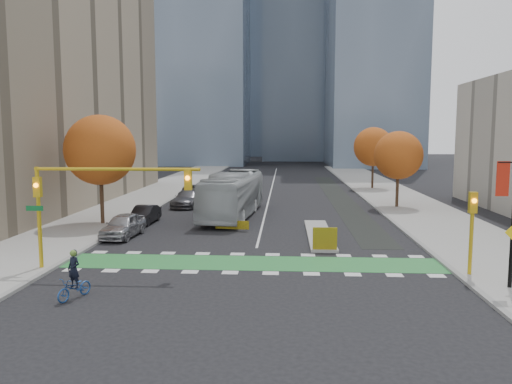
# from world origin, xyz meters

# --- Properties ---
(ground) EXTENTS (300.00, 300.00, 0.00)m
(ground) POSITION_xyz_m (0.00, 0.00, 0.00)
(ground) COLOR black
(ground) RESTS_ON ground
(sidewalk_west) EXTENTS (7.00, 120.00, 0.15)m
(sidewalk_west) POSITION_xyz_m (-13.50, 20.00, 0.07)
(sidewalk_west) COLOR gray
(sidewalk_west) RESTS_ON ground
(sidewalk_east) EXTENTS (7.00, 120.00, 0.15)m
(sidewalk_east) POSITION_xyz_m (13.50, 20.00, 0.07)
(sidewalk_east) COLOR gray
(sidewalk_east) RESTS_ON ground
(curb_west) EXTENTS (0.30, 120.00, 0.16)m
(curb_west) POSITION_xyz_m (-10.00, 20.00, 0.07)
(curb_west) COLOR gray
(curb_west) RESTS_ON ground
(curb_east) EXTENTS (0.30, 120.00, 0.16)m
(curb_east) POSITION_xyz_m (10.00, 20.00, 0.07)
(curb_east) COLOR gray
(curb_east) RESTS_ON ground
(bike_crossing) EXTENTS (20.00, 3.00, 0.01)m
(bike_crossing) POSITION_xyz_m (0.00, 1.50, 0.01)
(bike_crossing) COLOR #287C37
(bike_crossing) RESTS_ON ground
(centre_line) EXTENTS (0.15, 70.00, 0.01)m
(centre_line) POSITION_xyz_m (0.00, 40.00, 0.01)
(centre_line) COLOR silver
(centre_line) RESTS_ON ground
(bike_lane_paint) EXTENTS (2.50, 50.00, 0.01)m
(bike_lane_paint) POSITION_xyz_m (7.50, 30.00, 0.01)
(bike_lane_paint) COLOR black
(bike_lane_paint) RESTS_ON ground
(median_island) EXTENTS (1.60, 10.00, 0.16)m
(median_island) POSITION_xyz_m (4.00, 9.00, 0.08)
(median_island) COLOR gray
(median_island) RESTS_ON ground
(hazard_board) EXTENTS (1.40, 0.12, 1.30)m
(hazard_board) POSITION_xyz_m (4.00, 4.20, 0.80)
(hazard_board) COLOR yellow
(hazard_board) RESTS_ON median_island
(building_west) EXTENTS (16.00, 44.00, 25.00)m
(building_west) POSITION_xyz_m (-24.00, 22.00, 12.50)
(building_west) COLOR gray
(building_west) RESTS_ON ground
(tower_nw) EXTENTS (22.00, 22.00, 70.00)m
(tower_nw) POSITION_xyz_m (-18.00, 90.00, 35.00)
(tower_nw) COLOR #47566B
(tower_nw) RESTS_ON ground
(tower_ne) EXTENTS (18.00, 24.00, 60.00)m
(tower_ne) POSITION_xyz_m (20.00, 85.00, 30.00)
(tower_ne) COLOR #47566B
(tower_ne) RESTS_ON ground
(tower_far) EXTENTS (26.00, 26.00, 80.00)m
(tower_far) POSITION_xyz_m (-4.00, 140.00, 40.00)
(tower_far) COLOR #47566B
(tower_far) RESTS_ON ground
(tree_west) EXTENTS (5.20, 5.20, 8.22)m
(tree_west) POSITION_xyz_m (-12.00, 12.00, 5.62)
(tree_west) COLOR #332114
(tree_west) RESTS_ON ground
(tree_east_near) EXTENTS (4.40, 4.40, 7.08)m
(tree_east_near) POSITION_xyz_m (12.00, 22.00, 4.86)
(tree_east_near) COLOR #332114
(tree_east_near) RESTS_ON ground
(tree_east_far) EXTENTS (4.80, 4.80, 7.65)m
(tree_east_far) POSITION_xyz_m (12.50, 38.00, 5.24)
(tree_east_far) COLOR #332114
(tree_east_far) RESTS_ON ground
(traffic_signal_west) EXTENTS (8.53, 0.56, 5.20)m
(traffic_signal_west) POSITION_xyz_m (-7.93, -0.51, 4.03)
(traffic_signal_west) COLOR #BF9914
(traffic_signal_west) RESTS_ON ground
(traffic_signal_east) EXTENTS (0.35, 0.43, 4.10)m
(traffic_signal_east) POSITION_xyz_m (10.50, -0.51, 2.73)
(traffic_signal_east) COLOR #BF9914
(traffic_signal_east) RESTS_ON ground
(cyclist) EXTENTS (1.25, 1.90, 2.07)m
(cyclist) POSITION_xyz_m (-6.99, -4.69, 0.69)
(cyclist) COLOR #204A94
(cyclist) RESTS_ON ground
(bus) EXTENTS (4.29, 13.42, 3.67)m
(bus) POSITION_xyz_m (-2.60, 16.45, 1.84)
(bus) COLOR #ACB2B4
(bus) RESTS_ON ground
(parked_car_a) EXTENTS (2.19, 4.74, 1.57)m
(parked_car_a) POSITION_xyz_m (-9.00, 7.69, 0.79)
(parked_car_a) COLOR #A5A5AA
(parked_car_a) RESTS_ON ground
(parked_car_b) EXTENTS (1.64, 4.23, 1.37)m
(parked_car_b) POSITION_xyz_m (-9.00, 12.69, 0.69)
(parked_car_b) COLOR black
(parked_car_b) RESTS_ON ground
(parked_car_c) EXTENTS (2.81, 5.63, 1.57)m
(parked_car_c) POSITION_xyz_m (-7.39, 21.73, 0.78)
(parked_car_c) COLOR #535358
(parked_car_c) RESTS_ON ground
(parked_car_d) EXTENTS (3.04, 5.70, 1.52)m
(parked_car_d) POSITION_xyz_m (-7.94, 26.73, 0.76)
(parked_car_d) COLOR black
(parked_car_d) RESTS_ON ground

